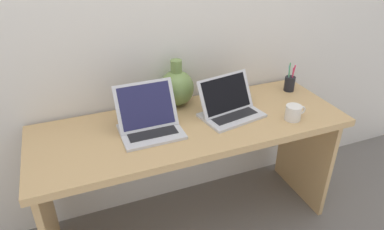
# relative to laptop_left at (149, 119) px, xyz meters

# --- Properties ---
(ground_plane) EXTENTS (6.00, 6.00, 0.00)m
(ground_plane) POSITION_rel_laptop_left_xyz_m (0.23, -0.02, -0.81)
(ground_plane) COLOR slate
(back_wall) EXTENTS (4.40, 0.04, 2.40)m
(back_wall) POSITION_rel_laptop_left_xyz_m (0.23, 0.32, 0.39)
(back_wall) COLOR silver
(back_wall) RESTS_ON ground
(desk) EXTENTS (1.70, 0.60, 0.74)m
(desk) POSITION_rel_laptop_left_xyz_m (0.23, -0.02, -0.21)
(desk) COLOR tan
(desk) RESTS_ON ground
(laptop_left) EXTENTS (0.31, 0.26, 0.24)m
(laptop_left) POSITION_rel_laptop_left_xyz_m (0.00, 0.00, 0.00)
(laptop_left) COLOR silver
(laptop_left) RESTS_ON desk
(laptop_right) EXTENTS (0.37, 0.28, 0.21)m
(laptop_right) POSITION_rel_laptop_left_xyz_m (0.46, -0.00, -0.01)
(laptop_right) COLOR silver
(laptop_right) RESTS_ON desk
(green_vase) EXTENTS (0.20, 0.20, 0.27)m
(green_vase) POSITION_rel_laptop_left_xyz_m (0.23, 0.22, 0.05)
(green_vase) COLOR #75934C
(green_vase) RESTS_ON desk
(coffee_mug) EXTENTS (0.12, 0.09, 0.08)m
(coffee_mug) POSITION_rel_laptop_left_xyz_m (0.76, -0.18, -0.02)
(coffee_mug) COLOR white
(coffee_mug) RESTS_ON desk
(pen_cup) EXTENTS (0.07, 0.07, 0.19)m
(pen_cup) POSITION_rel_laptop_left_xyz_m (0.96, 0.13, -0.01)
(pen_cup) COLOR black
(pen_cup) RESTS_ON desk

